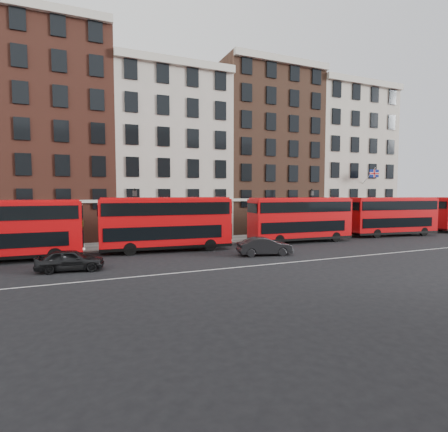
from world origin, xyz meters
name	(u,v)px	position (x,y,z in m)	size (l,w,h in m)	color
ground	(227,262)	(0.00, 0.00, 0.00)	(120.00, 120.00, 0.00)	black
pavement	(186,242)	(0.00, 10.50, 0.07)	(80.00, 5.00, 0.15)	slate
kerb	(194,245)	(0.00, 8.00, 0.08)	(80.00, 0.30, 0.16)	gray
road_centre_line	(239,267)	(0.00, -2.00, 0.01)	(70.00, 0.12, 0.01)	white
building_terrace	(165,148)	(-0.31, 17.88, 10.24)	(64.00, 11.95, 22.00)	beige
bus_a	(2,229)	(-15.12, 6.31, 2.43)	(10.86, 2.92, 4.53)	red
bus_b	(166,222)	(-3.02, 6.31, 2.50)	(11.26, 3.55, 4.66)	red
bus_c	(300,218)	(10.82, 6.31, 2.44)	(10.92, 3.11, 4.54)	red
bus_d	(392,215)	(23.58, 6.31, 2.41)	(10.90, 3.86, 4.48)	red
car_rear	(70,260)	(-10.56, 1.28, 0.71)	(1.67, 4.16, 1.42)	black
car_front	(265,246)	(3.85, 1.27, 0.72)	(1.53, 4.40, 1.45)	black
lamp_post_left	(135,214)	(-5.22, 8.99, 3.08)	(0.44, 0.44, 5.33)	black
lamp_post_right	(311,210)	(13.92, 8.59, 3.08)	(0.44, 0.44, 5.33)	black
traffic_light	(365,215)	(21.23, 8.10, 2.45)	(0.25, 0.45, 3.27)	black
iron_railings	(180,234)	(0.00, 12.70, 0.65)	(6.60, 0.06, 1.00)	black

